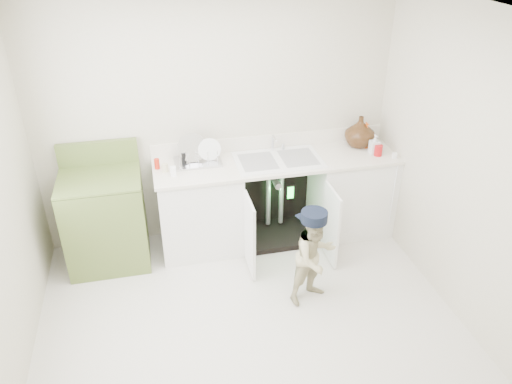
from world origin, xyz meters
TOP-DOWN VIEW (x-y plane):
  - ground at (0.00, 0.00)m, footprint 3.50×3.50m
  - room_shell at (0.00, 0.00)m, footprint 6.00×5.50m
  - counter_run at (0.58, 1.21)m, footprint 2.44×1.02m
  - avocado_stove at (-1.16, 1.18)m, footprint 0.74×0.65m
  - repair_worker at (0.61, 0.19)m, footprint 0.52×0.91m

SIDE VIEW (x-z plane):
  - ground at x=0.00m, z-range 0.00..0.00m
  - repair_worker at x=0.61m, z-range 0.01..0.91m
  - counter_run at x=0.58m, z-range -0.14..1.08m
  - avocado_stove at x=-1.16m, z-range -0.10..1.05m
  - room_shell at x=0.00m, z-range 0.62..1.88m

